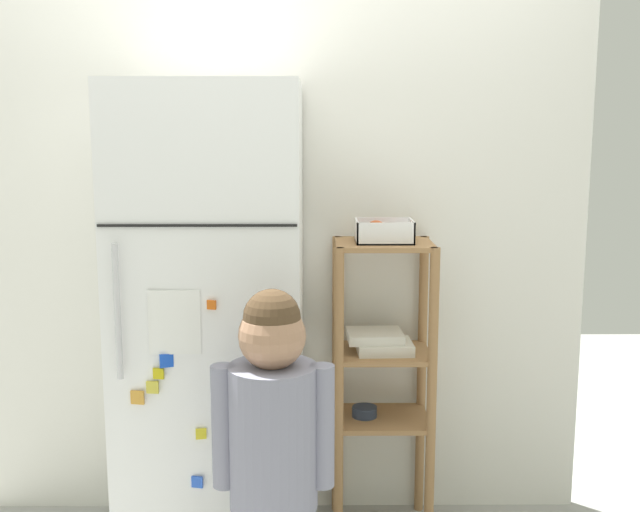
# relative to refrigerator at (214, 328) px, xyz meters

# --- Properties ---
(kitchen_wall_back) EXTENTS (2.44, 0.03, 2.21)m
(kitchen_wall_back) POSITION_rel_refrigerator_xyz_m (0.20, 0.36, 0.25)
(kitchen_wall_back) COLOR silver
(kitchen_wall_back) RESTS_ON ground
(refrigerator) EXTENTS (0.62, 0.69, 1.71)m
(refrigerator) POSITION_rel_refrigerator_xyz_m (0.00, 0.00, 0.00)
(refrigerator) COLOR white
(refrigerator) RESTS_ON ground
(child_standing) EXTENTS (0.36, 0.26, 1.11)m
(child_standing) POSITION_rel_refrigerator_xyz_m (0.23, -0.53, -0.18)
(child_standing) COLOR #3E3B3E
(child_standing) RESTS_ON ground
(pantry_shelf_unit) EXTENTS (0.38, 0.31, 1.14)m
(pantry_shelf_unit) POSITION_rel_refrigerator_xyz_m (0.61, 0.17, -0.18)
(pantry_shelf_unit) COLOR #9E7247
(pantry_shelf_unit) RESTS_ON ground
(fruit_bin) EXTENTS (0.21, 0.17, 0.08)m
(fruit_bin) POSITION_rel_refrigerator_xyz_m (0.60, 0.17, 0.32)
(fruit_bin) COLOR white
(fruit_bin) RESTS_ON pantry_shelf_unit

